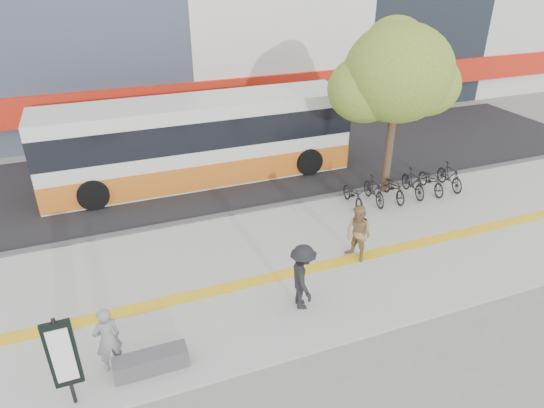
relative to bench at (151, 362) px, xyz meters
name	(u,v)px	position (x,y,z in m)	size (l,w,h in m)	color
ground	(247,311)	(2.60, 1.20, -0.30)	(120.00, 120.00, 0.00)	slate
sidewalk	(230,277)	(2.60, 2.70, -0.27)	(40.00, 7.00, 0.08)	gray
tactile_strip	(235,286)	(2.60, 2.20, -0.22)	(40.00, 0.45, 0.01)	yellow
street	(179,176)	(2.60, 10.20, -0.28)	(40.00, 8.00, 0.06)	black
curb	(201,220)	(2.60, 6.20, -0.23)	(40.00, 0.25, 0.14)	#3C3C3F
bench	(151,362)	(0.00, 0.00, 0.00)	(1.60, 0.45, 0.45)	#3C3C3F
signboard	(63,356)	(-1.60, -0.31, 1.06)	(0.55, 0.10, 2.20)	black
street_tree	(396,75)	(9.78, 6.02, 4.21)	(4.40, 3.80, 6.31)	#322216
bus	(200,142)	(3.48, 9.70, 1.28)	(12.18, 2.89, 3.24)	silver
bicycle_row	(403,185)	(10.11, 5.20, 0.25)	(5.00, 1.79, 1.01)	black
seated_woman	(107,339)	(-0.80, 0.41, 0.58)	(0.59, 0.39, 1.61)	black
pedestrian_tan	(358,234)	(6.40, 2.18, 0.65)	(0.85, 0.66, 1.75)	olive
pedestrian_dark	(303,277)	(3.98, 0.80, 0.69)	(1.18, 0.68, 1.83)	black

